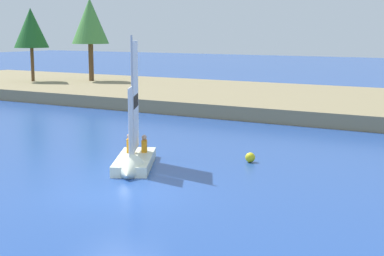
# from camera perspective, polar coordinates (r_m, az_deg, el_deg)

# --- Properties ---
(ground_plane) EXTENTS (200.00, 200.00, 0.00)m
(ground_plane) POSITION_cam_1_polar(r_m,az_deg,el_deg) (19.20, -7.11, -6.32)
(ground_plane) COLOR #234793
(shore_bank) EXTENTS (80.00, 15.56, 0.83)m
(shore_bank) POSITION_cam_1_polar(r_m,az_deg,el_deg) (40.13, 14.30, 2.24)
(shore_bank) COLOR #897A56
(shore_bank) RESTS_ON ground
(shoreline_tree_left) EXTENTS (2.89, 2.89, 6.14)m
(shoreline_tree_left) POSITION_cam_1_polar(r_m,az_deg,el_deg) (52.76, -15.05, 9.15)
(shoreline_tree_left) COLOR brown
(shoreline_tree_left) RESTS_ON shore_bank
(shoreline_tree_midleft) EXTENTS (3.15, 3.15, 6.98)m
(shoreline_tree_midleft) POSITION_cam_1_polar(r_m,az_deg,el_deg) (52.26, -9.66, 9.94)
(shoreline_tree_midleft) COLOR brown
(shoreline_tree_midleft) RESTS_ON shore_bank
(sailboat) EXTENTS (3.15, 4.26, 5.35)m
(sailboat) POSITION_cam_1_polar(r_m,az_deg,el_deg) (22.32, -5.68, -2.95)
(sailboat) COLOR silver
(sailboat) RESTS_ON ground
(channel_buoy) EXTENTS (0.39, 0.39, 0.39)m
(channel_buoy) POSITION_cam_1_polar(r_m,az_deg,el_deg) (23.71, 5.55, -2.80)
(channel_buoy) COLOR yellow
(channel_buoy) RESTS_ON ground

